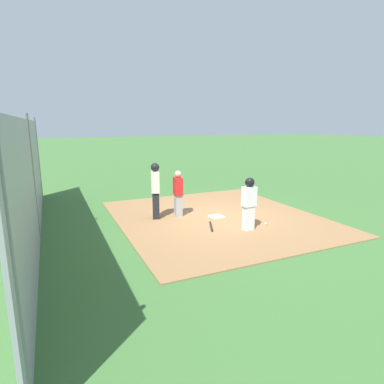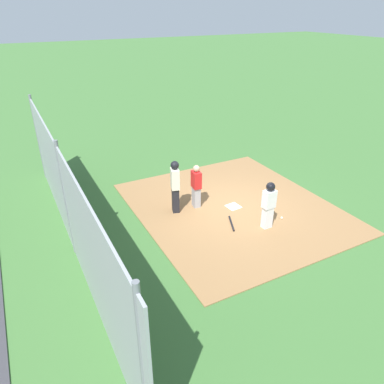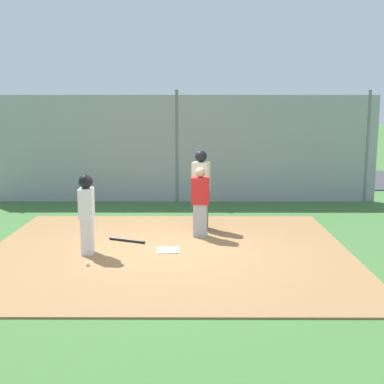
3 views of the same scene
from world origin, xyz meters
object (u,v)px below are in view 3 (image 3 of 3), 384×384
Objects in this scene: umpire at (201,187)px; runner at (87,210)px; catcher at (200,201)px; home_plate at (168,250)px; baseball at (88,264)px; baseball_bat at (127,240)px; parked_car_red at (98,165)px; parked_car_silver at (181,163)px; parked_car_white at (265,165)px.

umpire reaches higher than runner.
runner is at bearing -52.69° from catcher.
home_plate is 1.71m from baseball.
baseball_bat is at bearing -36.68° from home_plate.
parked_car_red is at bearing -136.53° from umpire.
umpire reaches higher than baseball.
parked_car_silver is (0.67, -9.25, -0.21)m from catcher.
baseball is 0.02× the size of parked_car_red.
catcher is 0.99× the size of runner.
baseball_bat is at bearing -67.89° from catcher.
parked_car_red is at bearing -149.68° from catcher.
umpire is 8.18m from parked_car_white.
parked_car_red is at bearing -52.38° from baseball_bat.
home_plate is 0.28× the size of catcher.
runner is 10.98m from parked_car_white.
baseball_bat is 9.91m from parked_car_white.
baseball_bat is at bearing 80.07° from parked_car_silver.
umpire is 24.83× the size of baseball.
parked_car_silver is at bearing -167.72° from parked_car_red.
parked_car_white is (-3.26, -9.65, 0.57)m from home_plate.
runner is 0.36× the size of parked_car_white.
home_plate is at bearing -2.31° from umpire.
baseball_bat is 9.75m from parked_car_silver.
umpire is at bearing 119.78° from parked_car_red.
parked_car_white is 1.02× the size of parked_car_silver.
baseball is 11.44m from parked_car_silver.
umpire is 0.43× the size of parked_car_red.
home_plate is 0.28× the size of runner.
parked_car_red is at bearing -9.63° from parked_car_white.
home_plate is 5.95× the size of baseball.
runner is (2.23, 2.11, -0.10)m from umpire.
runner reaches higher than baseball.
home_plate is 10.41m from parked_car_red.
parked_car_white is (-4.82, -9.86, -0.30)m from runner.
runner is (2.21, 1.33, 0.08)m from catcher.
parked_car_red is (1.70, -10.08, -0.30)m from runner.
parked_car_red is (1.85, -10.84, 0.55)m from baseball.
parked_car_white is at bearing 162.94° from parked_car_silver.
umpire is (-0.02, -0.78, 0.18)m from catcher.
umpire is (-0.67, -1.90, 0.97)m from home_plate.
umpire is at bearing 40.84° from runner.
catcher is 2.58m from runner.
catcher is at bearing 117.61° from parked_car_red.
umpire is at bearing -109.50° from home_plate.
parked_car_silver is (3.28, -0.72, 0.00)m from parked_car_white.
runner is 0.36× the size of parked_car_silver.
home_plate is 0.24× the size of umpire.
catcher is at bearing 65.29° from parked_car_white.
parked_car_white is (-2.61, -8.53, -0.21)m from catcher.
catcher is at bearing -140.82° from baseball_bat.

